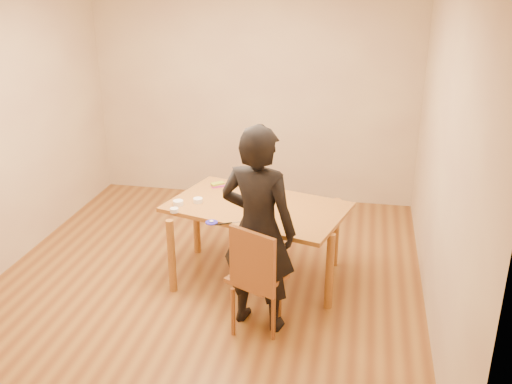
% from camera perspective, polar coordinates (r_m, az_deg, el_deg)
% --- Properties ---
extents(room_shell, '(4.00, 4.50, 2.70)m').
position_cam_1_polar(room_shell, '(5.25, -4.42, 5.72)').
color(room_shell, brown).
rests_on(room_shell, ground).
extents(dining_table, '(1.77, 1.33, 0.04)m').
position_cam_1_polar(dining_table, '(5.22, 0.11, -1.53)').
color(dining_table, brown).
rests_on(dining_table, floor).
extents(dining_chair, '(0.51, 0.51, 0.04)m').
position_cam_1_polar(dining_chair, '(4.64, 0.10, -8.58)').
color(dining_chair, brown).
rests_on(dining_chair, floor).
extents(cake_plate, '(0.30, 0.30, 0.02)m').
position_cam_1_polar(cake_plate, '(5.25, -0.20, -1.02)').
color(cake_plate, red).
rests_on(cake_plate, dining_table).
extents(cake, '(0.19, 0.19, 0.06)m').
position_cam_1_polar(cake, '(5.24, -0.20, -0.60)').
color(cake, white).
rests_on(cake, cake_plate).
extents(frosting_dome, '(0.19, 0.19, 0.03)m').
position_cam_1_polar(frosting_dome, '(5.22, -0.20, -0.15)').
color(frosting_dome, white).
rests_on(frosting_dome, cake).
extents(frosting_tub, '(0.09, 0.09, 0.08)m').
position_cam_1_polar(frosting_tub, '(4.84, -0.80, -2.73)').
color(frosting_tub, white).
rests_on(frosting_tub, dining_table).
extents(frosting_lid, '(0.11, 0.11, 0.01)m').
position_cam_1_polar(frosting_lid, '(4.88, -4.47, -3.05)').
color(frosting_lid, '#231BB3').
rests_on(frosting_lid, dining_table).
extents(frosting_dollop, '(0.04, 0.04, 0.02)m').
position_cam_1_polar(frosting_dollop, '(4.87, -4.47, -2.91)').
color(frosting_dollop, white).
rests_on(frosting_dollop, frosting_lid).
extents(ramekin_green, '(0.08, 0.08, 0.04)m').
position_cam_1_polar(ramekin_green, '(5.12, -8.19, -1.81)').
color(ramekin_green, white).
rests_on(ramekin_green, dining_table).
extents(ramekin_yellow, '(0.09, 0.09, 0.04)m').
position_cam_1_polar(ramekin_yellow, '(5.29, -5.83, -0.84)').
color(ramekin_yellow, white).
rests_on(ramekin_yellow, dining_table).
extents(ramekin_multi, '(0.09, 0.09, 0.04)m').
position_cam_1_polar(ramekin_multi, '(5.26, -7.79, -1.08)').
color(ramekin_multi, white).
rests_on(ramekin_multi, dining_table).
extents(candy_box_pink, '(0.14, 0.12, 0.02)m').
position_cam_1_polar(candy_box_pink, '(5.66, -3.81, 0.63)').
color(candy_box_pink, '#F038A9').
rests_on(candy_box_pink, dining_table).
extents(candy_box_green, '(0.14, 0.13, 0.02)m').
position_cam_1_polar(candy_box_green, '(5.65, -3.85, 0.83)').
color(candy_box_green, green).
rests_on(candy_box_green, candy_box_pink).
extents(spatula, '(0.14, 0.08, 0.01)m').
position_cam_1_polar(spatula, '(4.85, -3.27, -3.19)').
color(spatula, black).
rests_on(spatula, dining_table).
extents(person, '(0.70, 0.54, 1.72)m').
position_cam_1_polar(person, '(4.49, 0.21, -3.79)').
color(person, black).
rests_on(person, floor).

